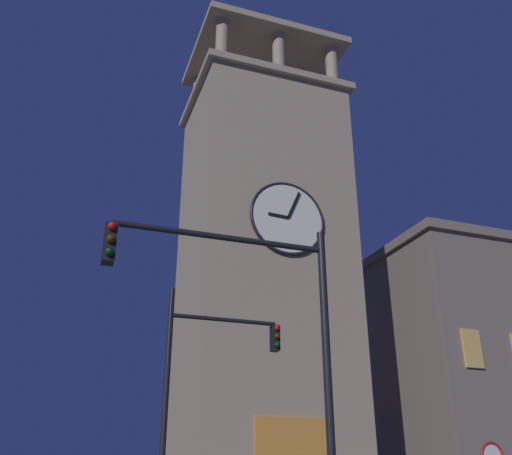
# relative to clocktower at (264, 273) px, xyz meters

# --- Properties ---
(clocktower) EXTENTS (8.29, 6.94, 27.75)m
(clocktower) POSITION_rel_clocktower_xyz_m (0.00, 0.00, 0.00)
(clocktower) COLOR gray
(clocktower) RESTS_ON ground_plane
(traffic_signal_near) EXTENTS (4.45, 0.41, 6.45)m
(traffic_signal_near) POSITION_rel_clocktower_xyz_m (5.88, 15.62, -6.86)
(traffic_signal_near) COLOR black
(traffic_signal_near) RESTS_ON ground_plane
(traffic_signal_mid) EXTENTS (3.30, 0.41, 6.67)m
(traffic_signal_mid) POSITION_rel_clocktower_xyz_m (5.58, 10.11, -6.98)
(traffic_signal_mid) COLOR black
(traffic_signal_mid) RESTS_ON ground_plane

